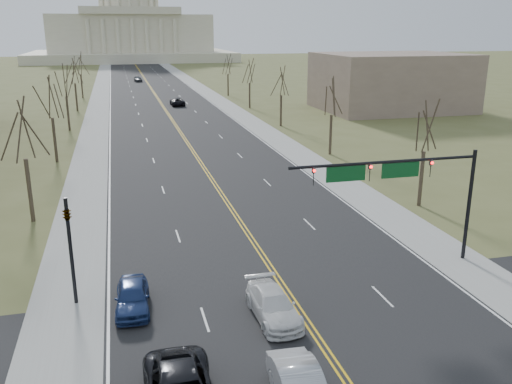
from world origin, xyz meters
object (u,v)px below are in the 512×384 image
signal_left (70,239)px  car_sb_inner_second (273,305)px  signal_mast (399,178)px  car_sb_outer_second (132,297)px  car_far_nb (177,102)px  car_far_sb (138,79)px

signal_left → car_sb_inner_second: 11.21m
signal_mast → car_sb_outer_second: size_ratio=2.78×
signal_mast → car_sb_inner_second: bearing=-154.8°
car_sb_inner_second → car_far_nb: 81.62m
car_sb_inner_second → signal_mast: bearing=23.2°
car_sb_inner_second → car_far_sb: (-0.79, 132.80, 0.07)m
car_sb_outer_second → car_sb_inner_second: bearing=-18.5°
car_sb_outer_second → car_far_sb: size_ratio=0.94×
car_sb_inner_second → car_sb_outer_second: 7.47m
car_far_nb → car_far_sb: (-5.12, 51.29, 0.05)m
signal_left → car_sb_outer_second: bearing=-27.0°
signal_left → car_sb_outer_second: 4.46m
car_sb_outer_second → car_far_sb: 130.23m
signal_left → car_sb_inner_second: bearing=-23.1°
car_sb_inner_second → car_far_sb: 132.80m
car_sb_outer_second → car_far_sb: (6.18, 130.08, 0.05)m
car_sb_inner_second → car_sb_outer_second: bearing=156.7°
signal_mast → signal_left: bearing=180.0°
car_sb_inner_second → car_far_nb: car_far_nb is taller
signal_mast → car_far_nb: (-4.67, 77.28, -5.01)m
signal_left → car_far_sb: 128.93m
car_far_nb → signal_mast: bearing=92.1°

